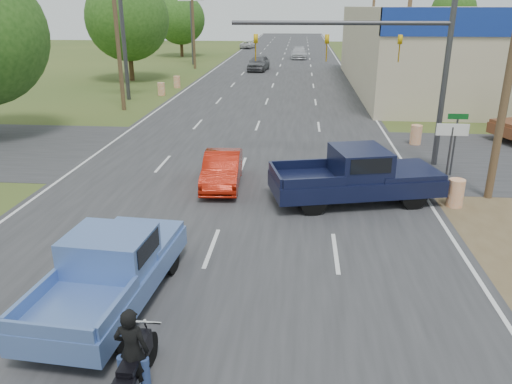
# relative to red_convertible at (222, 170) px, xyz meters

# --- Properties ---
(main_road) EXTENTS (15.00, 180.00, 0.02)m
(main_road) POSITION_rel_red_convertible_xyz_m (0.50, 26.58, -0.64)
(main_road) COLOR #2D2D30
(main_road) RESTS_ON ground
(cross_road) EXTENTS (120.00, 10.00, 0.02)m
(cross_road) POSITION_rel_red_convertible_xyz_m (0.50, 4.58, -0.65)
(cross_road) COLOR #2D2D30
(cross_road) RESTS_ON ground
(utility_pole_2) EXTENTS (2.00, 0.28, 10.00)m
(utility_pole_2) POSITION_rel_red_convertible_xyz_m (10.00, 17.58, 4.66)
(utility_pole_2) COLOR #4C3823
(utility_pole_2) RESTS_ON ground
(utility_pole_3) EXTENTS (2.00, 0.28, 10.00)m
(utility_pole_3) POSITION_rel_red_convertible_xyz_m (10.00, 35.58, 4.66)
(utility_pole_3) COLOR #4C3823
(utility_pole_3) RESTS_ON ground
(utility_pole_5) EXTENTS (2.00, 0.28, 10.00)m
(utility_pole_5) POSITION_rel_red_convertible_xyz_m (-9.00, 14.58, 4.66)
(utility_pole_5) COLOR #4C3823
(utility_pole_5) RESTS_ON ground
(utility_pole_6) EXTENTS (2.00, 0.28, 10.00)m
(utility_pole_6) POSITION_rel_red_convertible_xyz_m (-9.00, 38.58, 4.66)
(utility_pole_6) COLOR #4C3823
(utility_pole_6) RESTS_ON ground
(tree_1) EXTENTS (7.56, 7.56, 9.36)m
(tree_1) POSITION_rel_red_convertible_xyz_m (-13.00, 28.58, 4.92)
(tree_1) COLOR #422D19
(tree_1) RESTS_ON ground
(tree_2) EXTENTS (6.72, 6.72, 8.32)m
(tree_2) POSITION_rel_red_convertible_xyz_m (-13.70, 52.58, 4.30)
(tree_2) COLOR #422D19
(tree_2) RESTS_ON ground
(tree_5) EXTENTS (7.98, 7.98, 9.88)m
(tree_5) POSITION_rel_red_convertible_xyz_m (30.50, 81.58, 5.23)
(tree_5) COLOR #422D19
(tree_5) RESTS_ON ground
(tree_6) EXTENTS (8.82, 8.82, 10.92)m
(tree_6) POSITION_rel_red_convertible_xyz_m (-29.50, 81.58, 5.85)
(tree_6) COLOR #422D19
(tree_6) RESTS_ON ground
(barrel_0) EXTENTS (0.56, 0.56, 1.00)m
(barrel_0) POSITION_rel_red_convertible_xyz_m (8.50, -1.42, -0.15)
(barrel_0) COLOR orange
(barrel_0) RESTS_ON ground
(barrel_1) EXTENTS (0.56, 0.56, 1.00)m
(barrel_1) POSITION_rel_red_convertible_xyz_m (8.90, 7.08, -0.15)
(barrel_1) COLOR orange
(barrel_1) RESTS_ON ground
(barrel_2) EXTENTS (0.56, 0.56, 1.00)m
(barrel_2) POSITION_rel_red_convertible_xyz_m (-8.00, 20.58, -0.15)
(barrel_2) COLOR orange
(barrel_2) RESTS_ON ground
(barrel_3) EXTENTS (0.56, 0.56, 1.00)m
(barrel_3) POSITION_rel_red_convertible_xyz_m (-7.70, 24.58, -0.15)
(barrel_3) COLOR orange
(barrel_3) RESTS_ON ground
(pole_sign_left_far) EXTENTS (3.00, 0.35, 9.20)m
(pole_sign_left_far) POSITION_rel_red_convertible_xyz_m (-10.00, 42.58, 6.52)
(pole_sign_left_far) COLOR #3F3F44
(pole_sign_left_far) RESTS_ON ground
(lane_sign) EXTENTS (1.20, 0.08, 2.52)m
(lane_sign) POSITION_rel_red_convertible_xyz_m (8.70, 0.58, 1.25)
(lane_sign) COLOR #3F3F44
(lane_sign) RESTS_ON ground
(street_name_sign) EXTENTS (0.80, 0.08, 2.61)m
(street_name_sign) POSITION_rel_red_convertible_xyz_m (9.30, 2.08, 0.95)
(street_name_sign) COLOR #3F3F44
(street_name_sign) RESTS_ON ground
(signal_mast) EXTENTS (9.12, 0.40, 7.00)m
(signal_mast) POSITION_rel_red_convertible_xyz_m (6.32, 3.58, 4.15)
(signal_mast) COLOR #3F3F44
(signal_mast) RESTS_ON ground
(red_convertible) EXTENTS (1.62, 4.05, 1.31)m
(red_convertible) POSITION_rel_red_convertible_xyz_m (0.00, 0.00, 0.00)
(red_convertible) COLOR #9E1607
(red_convertible) RESTS_ON ground
(motorcycle) EXTENTS (0.66, 2.15, 1.09)m
(motorcycle) POSITION_rel_red_convertible_xyz_m (0.13, -11.38, -0.17)
(motorcycle) COLOR black
(motorcycle) RESTS_ON ground
(rider) EXTENTS (0.64, 0.43, 1.71)m
(rider) POSITION_rel_red_convertible_xyz_m (0.13, -11.33, 0.20)
(rider) COLOR black
(rider) RESTS_ON ground
(blue_pickup) EXTENTS (2.47, 5.49, 1.77)m
(blue_pickup) POSITION_rel_red_convertible_xyz_m (-1.34, -8.31, 0.24)
(blue_pickup) COLOR black
(blue_pickup) RESTS_ON ground
(navy_pickup) EXTENTS (6.33, 3.64, 1.98)m
(navy_pickup) POSITION_rel_red_convertible_xyz_m (5.15, -1.22, 0.34)
(navy_pickup) COLOR black
(navy_pickup) RESTS_ON ground
(distant_car_grey) EXTENTS (2.43, 5.02, 1.65)m
(distant_car_grey) POSITION_rel_red_convertible_xyz_m (-1.66, 37.29, 0.17)
(distant_car_grey) COLOR #58595D
(distant_car_grey) RESTS_ON ground
(distant_car_silver) EXTENTS (2.15, 5.14, 1.48)m
(distant_car_silver) POSITION_rel_red_convertible_xyz_m (2.64, 51.08, 0.09)
(distant_car_silver) COLOR silver
(distant_car_silver) RESTS_ON ground
(distant_car_white) EXTENTS (2.48, 4.43, 1.17)m
(distant_car_white) POSITION_rel_red_convertible_xyz_m (-6.00, 67.57, -0.07)
(distant_car_white) COLOR silver
(distant_car_white) RESTS_ON ground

